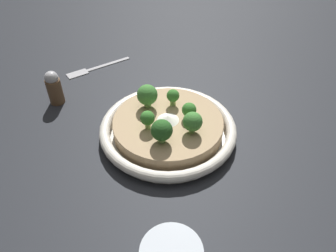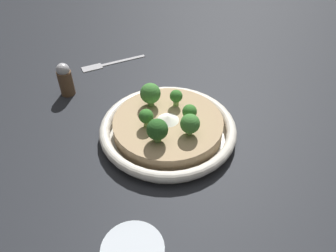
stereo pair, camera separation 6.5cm
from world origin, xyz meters
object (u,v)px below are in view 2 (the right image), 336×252
at_px(pepper_shaker, 65,79).
at_px(broccoli_back_left, 150,94).
at_px(broccoli_back, 176,97).
at_px(broccoli_right, 190,112).
at_px(fork_utensil, 107,64).
at_px(broccoli_front, 157,130).
at_px(risotto_bowl, 168,128).
at_px(broccoli_front_left, 146,117).
at_px(broccoli_front_right, 190,124).

bearing_deg(pepper_shaker, broccoli_back_left, -40.81).
distance_m(broccoli_back, broccoli_right, 0.05).
distance_m(fork_utensil, pepper_shaker, 0.15).
height_order(broccoli_back_left, pepper_shaker, broccoli_back_left).
bearing_deg(broccoli_front, broccoli_back_left, 83.49).
relative_size(risotto_bowl, broccoli_front, 5.79).
bearing_deg(broccoli_front_left, pepper_shaker, 125.10).
height_order(broccoli_back, pepper_shaker, pepper_shaker).
relative_size(risotto_bowl, broccoli_front_left, 7.15).
distance_m(broccoli_right, fork_utensil, 0.34).
distance_m(broccoli_front_right, fork_utensil, 0.38).
height_order(broccoli_front_right, pepper_shaker, broccoli_front_right).
xyz_separation_m(broccoli_front_left, broccoli_front, (0.01, -0.04, 0.00)).
xyz_separation_m(broccoli_back, broccoli_front_right, (-0.00, -0.09, 0.00)).
xyz_separation_m(broccoli_front_right, broccoli_front, (-0.06, -0.00, 0.00)).
height_order(broccoli_front, fork_utensil, broccoli_front).
xyz_separation_m(risotto_bowl, broccoli_front_left, (-0.04, -0.01, 0.04)).
bearing_deg(broccoli_back, pepper_shaker, 143.73).
relative_size(broccoli_front, fork_utensil, 0.27).
distance_m(broccoli_front_right, broccoli_front, 0.06).
height_order(broccoli_front_right, broccoli_front, broccoli_front).
distance_m(risotto_bowl, fork_utensil, 0.32).
bearing_deg(broccoli_back_left, fork_utensil, 103.99).
bearing_deg(fork_utensil, broccoli_front, 88.02).
height_order(broccoli_front_left, broccoli_front_right, broccoli_front_right).
bearing_deg(broccoli_front_left, fork_utensil, 97.29).
bearing_deg(broccoli_back_left, risotto_bowl, -68.97).
bearing_deg(fork_utensil, broccoli_front_left, 87.29).
bearing_deg(broccoli_back_left, pepper_shaker, 139.19).
bearing_deg(pepper_shaker, broccoli_right, -42.46).
height_order(risotto_bowl, broccoli_front_right, broccoli_front_right).
distance_m(broccoli_front_left, pepper_shaker, 0.25).
distance_m(broccoli_front_left, broccoli_right, 0.08).
relative_size(broccoli_right, fork_utensil, 0.20).
xyz_separation_m(risotto_bowl, pepper_shaker, (-0.19, 0.20, 0.02)).
relative_size(risotto_bowl, broccoli_back, 7.51).
relative_size(broccoli_right, broccoli_front, 0.72).
bearing_deg(broccoli_front, broccoli_front_left, 103.01).
xyz_separation_m(broccoli_back_left, broccoli_front, (-0.01, -0.11, -0.00)).
height_order(broccoli_back_left, broccoli_front_left, broccoli_back_left).
relative_size(broccoli_front_right, broccoli_front, 0.93).
relative_size(risotto_bowl, broccoli_right, 8.00).
height_order(broccoli_back, fork_utensil, broccoli_back).
height_order(broccoli_back, broccoli_front_right, broccoli_front_right).
xyz_separation_m(risotto_bowl, broccoli_back, (0.03, 0.04, 0.04)).
distance_m(risotto_bowl, broccoli_back_left, 0.08).
bearing_deg(broccoli_front_left, broccoli_back, 32.88).
bearing_deg(broccoli_back_left, broccoli_back, -16.61).
distance_m(broccoli_front, pepper_shaker, 0.30).
bearing_deg(broccoli_front, broccoli_back, 55.97).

